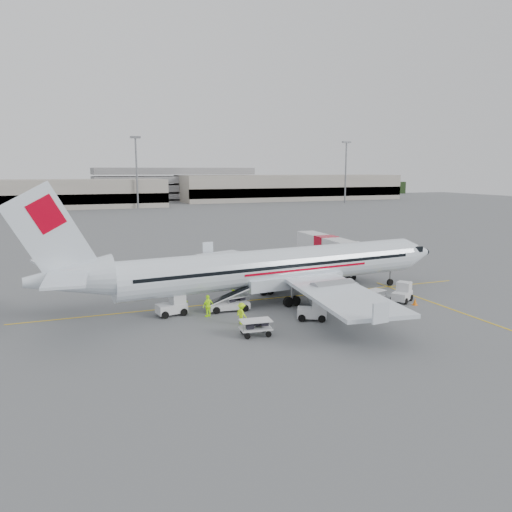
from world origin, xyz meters
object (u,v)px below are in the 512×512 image
Objects in this scene: tug_aft at (171,304)px; belt_loader at (229,296)px; tug_fore at (402,292)px; tug_mid at (312,309)px; aircraft at (279,242)px; jet_bridge at (326,253)px.

belt_loader is at bearing -14.73° from tug_aft.
tug_mid is (-10.38, -2.08, 0.03)m from tug_fore.
belt_loader is 1.98× the size of tug_mid.
tug_aft is (-4.91, 0.42, -0.32)m from belt_loader.
aircraft is 7.06m from belt_loader.
tug_fore is at bearing -18.85° from tug_aft.
tug_aft reaches higher than tug_fore.
jet_bridge is (10.98, 10.85, -3.39)m from aircraft.
tug_fore is 0.97× the size of tug_mid.
aircraft is at bearing -3.12° from tug_aft.
tug_aft is at bearing -178.96° from aircraft.
tug_aft is (-20.75, 3.31, 0.05)m from tug_fore.
aircraft is 16.97× the size of tug_mid.
tug_fore is at bearing 39.29° from tug_mid.
tug_mid reaches higher than tug_fore.
jet_bridge is 3.44× the size of belt_loader.
jet_bridge reaches higher than tug_aft.
belt_loader is 2.04× the size of tug_fore.
jet_bridge is at bearing 53.57° from tug_fore.
belt_loader is at bearing -168.85° from aircraft.
tug_aft is at bearing -148.91° from jet_bridge.
jet_bridge is 20.62m from tug_mid.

